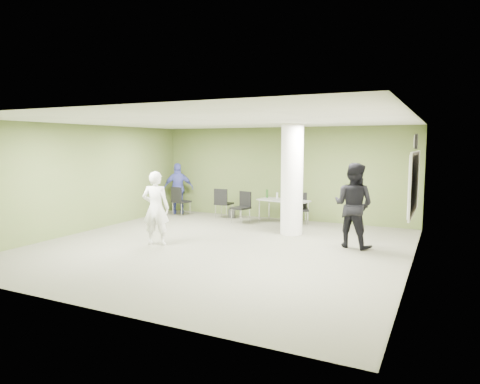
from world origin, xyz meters
The scene contains 17 objects.
floor centered at (0.00, 0.00, 0.00)m, with size 8.00×8.00×0.00m, color #555343.
ceiling centered at (0.00, 0.00, 2.80)m, with size 8.00×8.00×0.00m, color white.
wall_back centered at (0.00, 4.00, 1.40)m, with size 8.00×0.02×2.80m, color #4D602D.
wall_left centered at (-4.00, 0.00, 1.40)m, with size 0.02×8.00×2.80m, color #4D602D.
wall_right_cream centered at (4.00, 0.00, 1.40)m, with size 0.02×8.00×2.80m, color beige.
column centered at (1.00, 2.00, 1.40)m, with size 0.56×0.56×2.80m, color silver.
whiteboard centered at (3.92, 1.20, 1.50)m, with size 0.05×2.30×1.30m.
wall_clock centered at (3.92, 1.20, 2.35)m, with size 0.06×0.32×0.32m.
folding_table centered at (0.30, 3.24, 0.65)m, with size 1.57×0.93×0.95m.
wastebasket centered at (-1.48, 3.49, 0.14)m, with size 0.24×0.24×0.27m, color #4C4C4C.
chair_back_left centered at (-3.10, 3.01, 0.55)m, with size 0.56×0.56×0.95m.
chair_back_right centered at (-1.65, 3.21, 0.55)m, with size 0.47×0.47×0.94m.
chair_table_left centered at (-0.80, 2.86, 0.53)m, with size 0.57×0.57×0.91m.
chair_table_right centered at (0.80, 3.30, 0.53)m, with size 0.60×0.60×0.91m.
woman_white centered at (-1.40, -0.47, 0.84)m, with size 0.62×0.40×1.69m, color white.
man_black centered at (2.69, 1.27, 0.94)m, with size 0.92×0.71×1.89m, color black.
man_blue centered at (-3.40, 3.40, 0.84)m, with size 0.98×0.41×1.67m, color #4349A6.
Camera 1 is at (4.53, -8.28, 2.30)m, focal length 32.00 mm.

